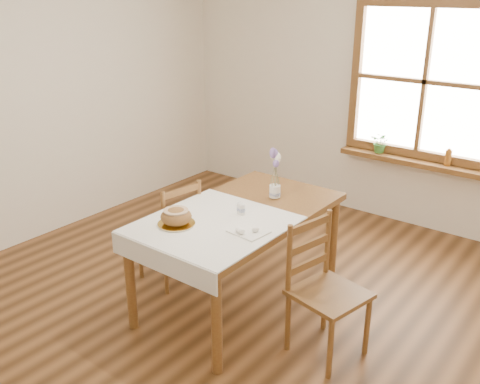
% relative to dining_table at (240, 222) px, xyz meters
% --- Properties ---
extents(ground, '(5.00, 5.00, 0.00)m').
position_rel_dining_table_xyz_m(ground, '(0.00, -0.30, -0.66)').
color(ground, brown).
rests_on(ground, ground).
extents(room_walls, '(4.60, 5.10, 2.65)m').
position_rel_dining_table_xyz_m(room_walls, '(0.00, -0.30, 1.04)').
color(room_walls, white).
rests_on(room_walls, ground).
extents(window, '(1.46, 0.08, 1.46)m').
position_rel_dining_table_xyz_m(window, '(0.50, 2.17, 0.79)').
color(window, brown).
rests_on(window, ground).
extents(window_sill, '(1.46, 0.20, 0.05)m').
position_rel_dining_table_xyz_m(window_sill, '(0.50, 2.10, 0.03)').
color(window_sill, brown).
rests_on(window_sill, ground).
extents(dining_table, '(0.90, 1.60, 0.75)m').
position_rel_dining_table_xyz_m(dining_table, '(0.00, 0.00, 0.00)').
color(dining_table, brown).
rests_on(dining_table, ground).
extents(table_linen, '(0.91, 0.99, 0.01)m').
position_rel_dining_table_xyz_m(table_linen, '(0.00, -0.30, 0.09)').
color(table_linen, white).
rests_on(table_linen, dining_table).
extents(chair_left, '(0.48, 0.46, 0.87)m').
position_rel_dining_table_xyz_m(chair_left, '(-0.66, -0.08, -0.23)').
color(chair_left, brown).
rests_on(chair_left, ground).
extents(chair_right, '(0.53, 0.51, 0.91)m').
position_rel_dining_table_xyz_m(chair_right, '(0.83, -0.14, -0.21)').
color(chair_right, brown).
rests_on(chair_right, ground).
extents(bread_plate, '(0.26, 0.26, 0.01)m').
position_rel_dining_table_xyz_m(bread_plate, '(-0.19, -0.47, 0.10)').
color(bread_plate, white).
rests_on(bread_plate, table_linen).
extents(bread_loaf, '(0.21, 0.21, 0.12)m').
position_rel_dining_table_xyz_m(bread_loaf, '(-0.19, -0.47, 0.17)').
color(bread_loaf, olive).
rests_on(bread_loaf, bread_plate).
extents(egg_napkin, '(0.25, 0.22, 0.01)m').
position_rel_dining_table_xyz_m(egg_napkin, '(0.27, -0.26, 0.10)').
color(egg_napkin, white).
rests_on(egg_napkin, table_linen).
extents(eggs, '(0.19, 0.18, 0.04)m').
position_rel_dining_table_xyz_m(eggs, '(0.27, -0.26, 0.13)').
color(eggs, white).
rests_on(eggs, egg_napkin).
extents(salt_shaker, '(0.05, 0.05, 0.09)m').
position_rel_dining_table_xyz_m(salt_shaker, '(0.06, -0.06, 0.14)').
color(salt_shaker, white).
rests_on(salt_shaker, table_linen).
extents(pepper_shaker, '(0.05, 0.05, 0.09)m').
position_rel_dining_table_xyz_m(pepper_shaker, '(0.04, -0.05, 0.14)').
color(pepper_shaker, white).
rests_on(pepper_shaker, table_linen).
extents(flower_vase, '(0.11, 0.11, 0.10)m').
position_rel_dining_table_xyz_m(flower_vase, '(0.05, 0.37, 0.13)').
color(flower_vase, white).
rests_on(flower_vase, dining_table).
extents(lavender_bouquet, '(0.15, 0.15, 0.29)m').
position_rel_dining_table_xyz_m(lavender_bouquet, '(0.05, 0.37, 0.32)').
color(lavender_bouquet, '#73599E').
rests_on(lavender_bouquet, flower_vase).
extents(potted_plant, '(0.21, 0.23, 0.16)m').
position_rel_dining_table_xyz_m(potted_plant, '(0.16, 2.10, 0.13)').
color(potted_plant, '#3D7B31').
rests_on(potted_plant, window_sill).
extents(amber_bottle, '(0.06, 0.06, 0.17)m').
position_rel_dining_table_xyz_m(amber_bottle, '(0.82, 2.10, 0.13)').
color(amber_bottle, '#A35E1E').
rests_on(amber_bottle, window_sill).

